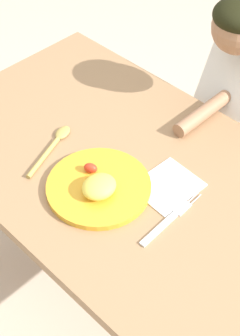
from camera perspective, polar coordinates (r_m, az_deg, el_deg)
The scene contains 7 objects.
ground_plane at distance 1.97m, azimuth 0.51°, elevation -15.00°, with size 8.00×8.00×0.00m, color beige.
dining_table at distance 1.42m, azimuth 0.68°, elevation -2.18°, with size 1.20×0.72×0.75m.
plate at distance 1.28m, azimuth -2.46°, elevation -2.11°, with size 0.27×0.27×0.06m.
fork at distance 1.24m, azimuth 5.69°, elevation -5.85°, with size 0.03×0.22×0.01m.
spoon at distance 1.42m, azimuth -7.62°, elevation 2.68°, with size 0.10×0.21×0.01m.
person at distance 1.77m, azimuth 12.69°, elevation 3.92°, with size 0.20×0.44×1.09m.
napkin at distance 1.31m, azimuth 5.47°, elevation -2.04°, with size 0.14×0.16×0.00m, color white.
Camera 1 is at (0.65, -0.68, 1.73)m, focal length 53.35 mm.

